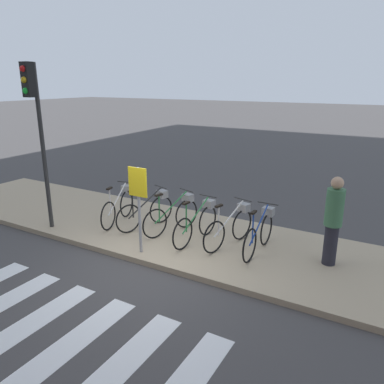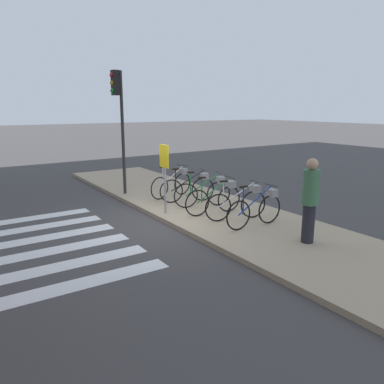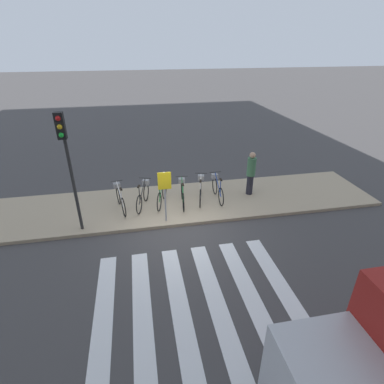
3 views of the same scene
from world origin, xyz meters
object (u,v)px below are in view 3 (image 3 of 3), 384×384
parked_bicycle_0 (120,198)px  sign_post (165,189)px  parked_bicycle_5 (217,188)px  pedestrian (251,172)px  parked_bicycle_2 (162,192)px  parked_bicycle_4 (201,189)px  traffic_light (66,150)px  parked_bicycle_1 (143,195)px  parked_bicycle_3 (182,193)px

parked_bicycle_0 → sign_post: size_ratio=0.90×
parked_bicycle_5 → pedestrian: 1.49m
parked_bicycle_0 → parked_bicycle_5: same height
parked_bicycle_2 → parked_bicycle_4: same height
parked_bicycle_5 → pedestrian: pedestrian is taller
parked_bicycle_0 → traffic_light: size_ratio=0.42×
parked_bicycle_4 → pedestrian: pedestrian is taller
parked_bicycle_5 → parked_bicycle_0: bearing=-178.2°
parked_bicycle_1 → sign_post: 1.66m
parked_bicycle_5 → parked_bicycle_3: bearing=-173.6°
parked_bicycle_4 → parked_bicycle_3: bearing=-167.5°
parked_bicycle_4 → parked_bicycle_5: 0.67m
parked_bicycle_2 → parked_bicycle_0: bearing=-175.0°
parked_bicycle_3 → parked_bicycle_4: 0.76m
parked_bicycle_5 → sign_post: (-2.17, -1.30, 0.81)m
parked_bicycle_3 → traffic_light: size_ratio=0.43×
parked_bicycle_1 → parked_bicycle_3: bearing=-4.8°
sign_post → parked_bicycle_0: bearing=142.9°
parked_bicycle_4 → traffic_light: 5.09m
parked_bicycle_2 → parked_bicycle_1: bearing=-175.7°
parked_bicycle_1 → pedestrian: 4.31m
parked_bicycle_3 → parked_bicycle_4: size_ratio=1.02×
pedestrian → parked_bicycle_0: bearing=-177.2°
parked_bicycle_2 → traffic_light: bearing=-154.3°
parked_bicycle_4 → parked_bicycle_1: bearing=-178.9°
parked_bicycle_3 → traffic_light: bearing=-161.7°
parked_bicycle_0 → parked_bicycle_3: (2.32, -0.04, 0.00)m
parked_bicycle_4 → traffic_light: traffic_light is taller
parked_bicycle_0 → parked_bicycle_1: bearing=5.6°
parked_bicycle_3 → traffic_light: 4.43m
parked_bicycle_4 → sign_post: (-1.51, -1.30, 0.81)m
parked_bicycle_0 → sign_post: sign_post is taller
parked_bicycle_0 → sign_post: (1.56, -1.18, 0.81)m
parked_bicycle_1 → parked_bicycle_5: same height
parked_bicycle_4 → pedestrian: size_ratio=0.92×
traffic_light → sign_post: size_ratio=2.11×
parked_bicycle_4 → sign_post: bearing=-139.1°
parked_bicycle_1 → traffic_light: traffic_light is taller
parked_bicycle_4 → parked_bicycle_5: size_ratio=0.98×
parked_bicycle_0 → parked_bicycle_1: same height
parked_bicycle_3 → parked_bicycle_5: 1.42m
parked_bicycle_5 → pedestrian: size_ratio=0.95×
parked_bicycle_0 → parked_bicycle_3: same height
parked_bicycle_1 → pedestrian: (4.28, 0.17, 0.49)m
parked_bicycle_0 → parked_bicycle_2: same height
parked_bicycle_1 → traffic_light: bearing=-148.2°
parked_bicycle_5 → sign_post: size_ratio=0.92×
parked_bicycle_4 → parked_bicycle_5: bearing=-0.5°
parked_bicycle_1 → parked_bicycle_4: (2.21, 0.04, 0.00)m
parked_bicycle_2 → parked_bicycle_5: 2.16m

